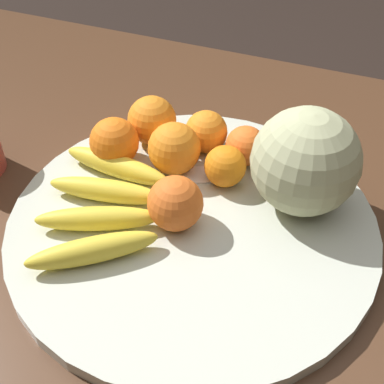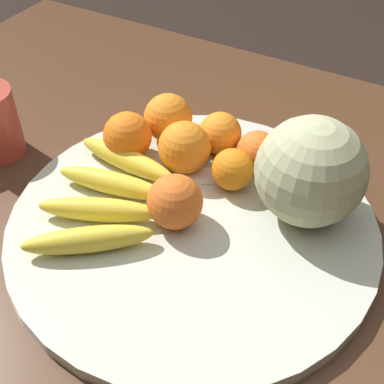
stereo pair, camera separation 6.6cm
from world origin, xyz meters
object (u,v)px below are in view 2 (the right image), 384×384
object	(u,v)px
orange_back_right	(168,118)
orange_front_right	(184,147)
melon	(311,172)
orange_back_left	(220,133)
fruit_bowl	(192,225)
produce_tag	(213,176)
banana_bunch	(109,196)
orange_top_small	(233,169)
kitchen_table	(225,292)
orange_side_extra	(257,151)
orange_mid_center	(175,202)
orange_front_left	(127,136)

from	to	relation	value
orange_back_right	orange_front_right	bearing A→B (deg)	-41.88
melon	orange_back_left	bearing A→B (deg)	157.77
fruit_bowl	orange_front_right	bearing A→B (deg)	124.83
orange_back_left	orange_back_right	distance (m)	0.08
produce_tag	banana_bunch	bearing A→B (deg)	-153.26
orange_back_right	produce_tag	size ratio (longest dim) A/B	0.72
orange_front_right	orange_top_small	world-z (taller)	orange_front_right
kitchen_table	fruit_bowl	distance (m)	0.12
orange_back_left	orange_back_right	size ratio (longest dim) A/B	0.86
orange_back_right	orange_side_extra	bearing A→B (deg)	0.30
orange_back_right	orange_mid_center	bearing A→B (deg)	-56.30
fruit_bowl	orange_mid_center	bearing A→B (deg)	-145.36
melon	orange_mid_center	distance (m)	0.17
fruit_bowl	orange_front_right	xyz separation A→B (m)	(-0.06, 0.09, 0.05)
orange_top_small	orange_side_extra	xyz separation A→B (m)	(0.01, 0.05, 0.00)
melon	orange_side_extra	size ratio (longest dim) A/B	2.41
orange_front_right	orange_side_extra	distance (m)	0.10
orange_side_extra	melon	bearing A→B (deg)	-30.82
banana_bunch	orange_side_extra	xyz separation A→B (m)	(0.14, 0.17, 0.01)
orange_front_right	kitchen_table	bearing A→B (deg)	-37.19
melon	produce_tag	bearing A→B (deg)	177.91
fruit_bowl	banana_bunch	xyz separation A→B (m)	(-0.11, -0.03, 0.03)
produce_tag	orange_front_right	bearing A→B (deg)	157.52
orange_front_left	orange_side_extra	xyz separation A→B (m)	(0.17, 0.07, -0.01)
orange_side_extra	orange_back_left	bearing A→B (deg)	172.51
orange_top_small	fruit_bowl	bearing A→B (deg)	-99.73
fruit_bowl	kitchen_table	bearing A→B (deg)	1.18
kitchen_table	fruit_bowl	world-z (taller)	fruit_bowl
kitchen_table	orange_mid_center	world-z (taller)	orange_mid_center
orange_mid_center	orange_back_right	world-z (taller)	orange_back_right
orange_back_right	produce_tag	distance (m)	0.12
orange_top_small	produce_tag	distance (m)	0.04
fruit_bowl	orange_side_extra	xyz separation A→B (m)	(0.03, 0.14, 0.04)
orange_back_left	orange_back_right	xyz separation A→B (m)	(-0.08, -0.01, 0.01)
orange_back_left	orange_top_small	size ratio (longest dim) A/B	1.09
orange_back_left	orange_side_extra	size ratio (longest dim) A/B	1.08
melon	orange_top_small	xyz separation A→B (m)	(-0.10, 0.00, -0.04)
banana_bunch	melon	bearing A→B (deg)	-170.22
orange_back_right	orange_top_small	size ratio (longest dim) A/B	1.26
kitchen_table	produce_tag	bearing A→B (deg)	127.65
banana_bunch	orange_top_small	world-z (taller)	orange_top_small
fruit_bowl	orange_top_small	xyz separation A→B (m)	(0.01, 0.09, 0.04)
produce_tag	orange_front_left	bearing A→B (deg)	162.24
kitchen_table	orange_front_right	xyz separation A→B (m)	(-0.11, 0.09, 0.16)
orange_front_right	orange_back_right	distance (m)	0.08
kitchen_table	fruit_bowl	size ratio (longest dim) A/B	3.00
orange_front_right	orange_back_right	world-z (taller)	orange_front_right
melon	produce_tag	world-z (taller)	melon
fruit_bowl	orange_mid_center	world-z (taller)	orange_mid_center
orange_top_small	produce_tag	bearing A→B (deg)	173.93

